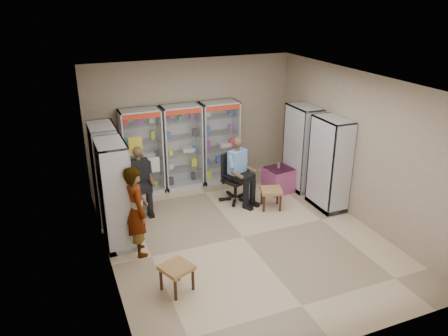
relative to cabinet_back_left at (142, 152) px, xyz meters
name	(u,v)px	position (x,y,z in m)	size (l,w,h in m)	color
floor	(243,237)	(1.30, -2.73, -1.00)	(6.00, 6.00, 0.00)	#C8AF8B
room_shell	(245,140)	(1.30, -2.73, 0.97)	(5.02, 6.02, 3.01)	tan
cabinet_back_left	(142,152)	(0.00, 0.00, 0.00)	(0.90, 0.50, 2.00)	#A4A6AB
cabinet_back_mid	(182,147)	(0.95, 0.00, 0.00)	(0.90, 0.50, 2.00)	#ACAEB4
cabinet_back_right	(219,142)	(1.90, 0.00, 0.00)	(0.90, 0.50, 2.00)	#AEB1B5
cabinet_right_far	(302,148)	(3.53, -1.13, 0.00)	(0.50, 0.90, 2.00)	silver
cabinet_right_near	(329,164)	(3.53, -2.23, 0.00)	(0.50, 0.90, 2.00)	#B7B9BE
cabinet_left_far	(106,173)	(-0.93, -0.93, 0.00)	(0.50, 0.90, 2.00)	#AAAEB2
cabinet_left_near	(115,195)	(-0.93, -2.03, 0.00)	(0.50, 0.90, 2.00)	#B2B5BA
wooden_chair	(140,187)	(-0.25, -0.73, -0.53)	(0.42, 0.42, 0.94)	black
seated_customer	(139,180)	(-0.25, -0.78, -0.33)	(0.44, 0.60, 1.34)	black
office_chair	(236,178)	(1.81, -1.20, -0.44)	(0.61, 0.61, 1.11)	black
seated_shopkeeper	(236,172)	(1.81, -1.25, -0.29)	(0.46, 0.65, 1.41)	#6194C0
pink_trunk	(278,180)	(2.94, -1.13, -0.71)	(0.60, 0.57, 0.57)	#9F3F7B
tea_glass	(279,166)	(2.95, -1.10, -0.37)	(0.07, 0.07, 0.11)	#5F1C08
woven_stool_a	(271,198)	(2.37, -1.84, -0.78)	(0.44, 0.44, 0.44)	#A88A47
woven_stool_b	(177,278)	(-0.33, -3.79, -0.78)	(0.44, 0.44, 0.44)	olive
standing_man	(137,211)	(-0.65, -2.50, -0.16)	(0.61, 0.40, 1.68)	#99999B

